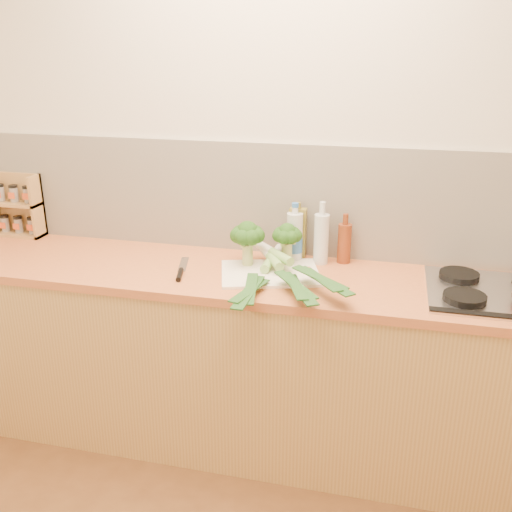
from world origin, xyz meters
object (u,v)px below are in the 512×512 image
(chefs_knife, at_px, (181,272))
(spice_rack, at_px, (18,209))
(gas_hob, at_px, (500,292))
(chopping_board, at_px, (270,273))

(chefs_knife, bearing_deg, spice_rack, 147.89)
(chefs_knife, distance_m, spice_rack, 1.11)
(gas_hob, xyz_separation_m, spice_rack, (-2.41, 0.25, 0.13))
(gas_hob, distance_m, chopping_board, 0.97)
(gas_hob, bearing_deg, chefs_knife, -176.40)
(chopping_board, bearing_deg, spice_rack, 153.29)
(chefs_knife, bearing_deg, gas_hob, -10.76)
(gas_hob, height_order, chopping_board, gas_hob)
(chopping_board, distance_m, chefs_knife, 0.40)
(gas_hob, distance_m, spice_rack, 2.43)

